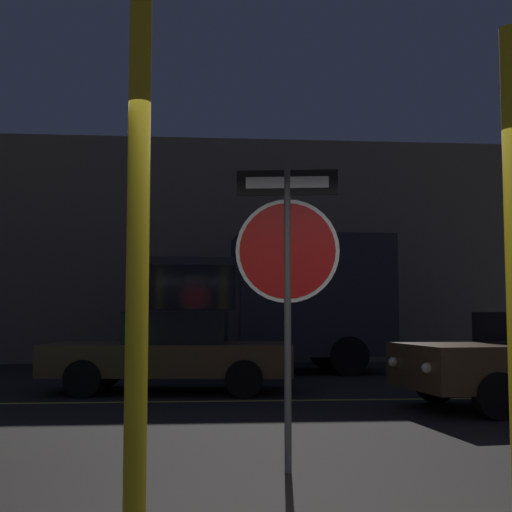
# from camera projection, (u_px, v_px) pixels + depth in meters

# --- Properties ---
(road_center_stripe) EXTENTS (35.41, 0.12, 0.01)m
(road_center_stripe) POSITION_uv_depth(u_px,v_px,m) (243.00, 401.00, 10.85)
(road_center_stripe) COLOR gold
(road_center_stripe) RESTS_ON ground_plane
(stop_sign) EXTENTS (0.89, 0.17, 2.60)m
(stop_sign) POSITION_uv_depth(u_px,v_px,m) (287.00, 255.00, 6.12)
(stop_sign) COLOR #4C4C51
(stop_sign) RESTS_ON ground_plane
(yellow_pole_left) EXTENTS (0.12, 0.12, 3.22)m
(yellow_pole_left) POSITION_uv_depth(u_px,v_px,m) (138.00, 263.00, 3.87)
(yellow_pole_left) COLOR yellow
(yellow_pole_left) RESTS_ON ground_plane
(passing_car_2) EXTENTS (4.35, 2.20, 1.36)m
(passing_car_2) POSITION_uv_depth(u_px,v_px,m) (172.00, 352.00, 12.18)
(passing_car_2) COLOR brown
(passing_car_2) RESTS_ON ground_plane
(delivery_truck) EXTENTS (5.66, 2.56, 3.09)m
(delivery_truck) POSITION_uv_depth(u_px,v_px,m) (263.00, 299.00, 16.19)
(delivery_truck) COLOR #2D2D33
(delivery_truck) RESTS_ON ground_plane
(building_backdrop) EXTENTS (21.36, 4.76, 6.18)m
(building_backdrop) POSITION_uv_depth(u_px,v_px,m) (133.00, 255.00, 21.60)
(building_backdrop) COLOR #7A6B5B
(building_backdrop) RESTS_ON ground_plane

